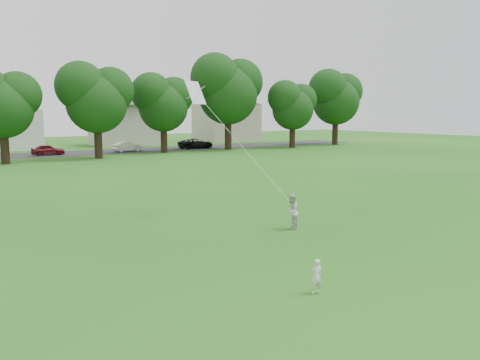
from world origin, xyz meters
TOP-DOWN VIEW (x-y plane):
  - ground at (0.00, 0.00)m, footprint 160.00×160.00m
  - street at (0.00, 42.00)m, footprint 90.00×7.00m
  - toddler at (1.38, -1.75)m, footprint 0.34×0.25m
  - older_boy at (4.91, 3.46)m, footprint 0.83×0.81m
  - kite at (4.14, 5.75)m, footprint 1.37×2.71m
  - tree_row at (5.62, 36.28)m, footprint 82.67×8.95m

SIDE VIEW (x-z plane):
  - ground at x=0.00m, z-range 0.00..0.00m
  - street at x=0.00m, z-range 0.00..0.01m
  - toddler at x=1.38m, z-range 0.00..0.86m
  - older_boy at x=4.91m, z-range 0.00..1.34m
  - kite at x=4.14m, z-range -0.13..6.27m
  - tree_row at x=5.62m, z-range 0.66..12.06m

